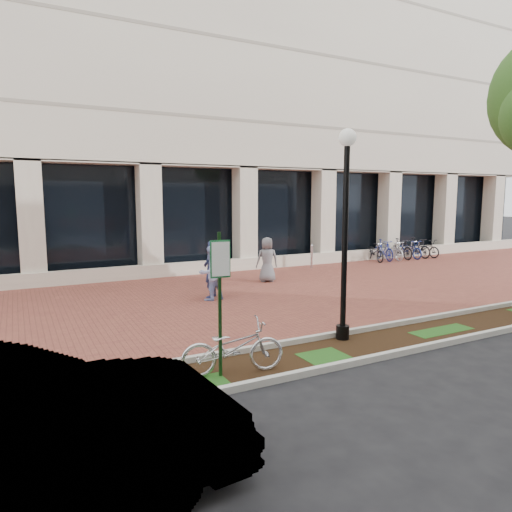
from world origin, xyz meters
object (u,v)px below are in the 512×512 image
parking_sign (220,286)px  pedestrian_mid (211,273)px  locked_bicycle (233,348)px  bollard (312,256)px  bike_rack_cluster (401,249)px  pedestrian_right (267,260)px  pedestrian_left (211,269)px  lamppost (345,223)px

parking_sign → pedestrian_mid: 5.82m
locked_bicycle → bollard: (7.79, 8.92, 0.05)m
bike_rack_cluster → locked_bicycle: bearing=-136.5°
pedestrian_right → locked_bicycle: bearing=72.1°
locked_bicycle → bollard: 11.84m
locked_bicycle → bike_rack_cluster: bearing=-43.1°
pedestrian_mid → pedestrian_right: (2.86, 1.76, -0.00)m
parking_sign → pedestrian_left: size_ratio=1.43×
pedestrian_left → bike_rack_cluster: pedestrian_left is taller
parking_sign → pedestrian_mid: parking_sign is taller
bike_rack_cluster → pedestrian_right: bearing=-157.4°
lamppost → pedestrian_right: bearing=74.5°
bollard → parking_sign: bearing=-131.9°
locked_bicycle → parking_sign: bearing=106.1°
lamppost → pedestrian_left: lamppost is taller
pedestrian_mid → bollard: pedestrian_mid is taller
pedestrian_left → lamppost: bearing=56.0°
bike_rack_cluster → lamppost: bearing=-131.8°
pedestrian_left → pedestrian_mid: size_ratio=1.07×
bike_rack_cluster → pedestrian_mid: bearing=-152.7°
parking_sign → locked_bicycle: size_ratio=1.37×
bollard → locked_bicycle: bearing=-131.1°
pedestrian_left → locked_bicycle: bearing=26.9°
parking_sign → pedestrian_right: 8.71m
pedestrian_mid → bollard: 6.96m
locked_bicycle → bollard: bollard is taller
pedestrian_left → pedestrian_right: size_ratio=1.07×
lamppost → bollard: 9.82m
locked_bicycle → pedestrian_mid: pedestrian_mid is taller
pedestrian_left → pedestrian_mid: bearing=22.7°
bollard → pedestrian_right: bearing=-150.5°
locked_bicycle → bollard: size_ratio=1.73×
pedestrian_mid → parking_sign: bearing=56.0°
parking_sign → bollard: bearing=55.3°
parking_sign → lamppost: (3.09, 0.67, 0.91)m
parking_sign → pedestrian_right: bearing=62.9°
pedestrian_mid → bollard: (5.99, 3.53, -0.28)m
parking_sign → pedestrian_left: (2.17, 5.72, -0.70)m
locked_bicycle → pedestrian_right: pedestrian_right is taller
parking_sign → bike_rack_cluster: parking_sign is taller
pedestrian_left → bollard: bearing=164.4°
lamppost → locked_bicycle: lamppost is taller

